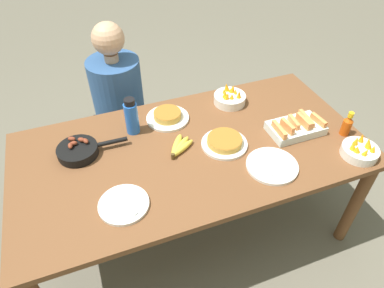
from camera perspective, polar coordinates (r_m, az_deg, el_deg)
ground_plane at (r=2.41m, az=0.00°, el=-13.43°), size 14.00×14.00×0.00m
dining_table at (r=1.91m, az=0.00°, el=-2.46°), size 1.90×0.96×0.72m
banana_bunch at (r=1.84m, az=-2.11°, el=-0.50°), size 0.17×0.18×0.04m
melon_tray at (r=2.03m, az=16.93°, el=2.69°), size 0.31×0.18×0.10m
skillet at (r=1.90m, az=-18.31°, el=-1.00°), size 0.37×0.21×0.08m
frittata_plate_center at (r=2.04m, az=-4.09°, el=4.62°), size 0.25×0.25×0.05m
frittata_plate_side at (r=1.87m, az=5.44°, el=0.32°), size 0.25×0.25×0.05m
empty_plate_near_front at (r=1.80m, az=13.19°, el=-3.54°), size 0.27×0.27×0.02m
empty_plate_far_left at (r=1.62m, az=-11.29°, el=-9.86°), size 0.23×0.23×0.02m
fruit_bowl_mango at (r=2.18m, az=6.30°, el=7.66°), size 0.20×0.20×0.11m
fruit_bowl_citrus at (r=2.00m, az=26.20°, el=-0.95°), size 0.19×0.19×0.11m
water_bottle at (r=1.93m, az=-10.05°, el=4.50°), size 0.08×0.08×0.22m
hot_sauce_bottle at (r=2.09m, az=24.43°, el=2.93°), size 0.05×0.05×0.15m
person_figure at (r=2.54m, az=-11.70°, el=4.73°), size 0.38×0.38×1.17m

